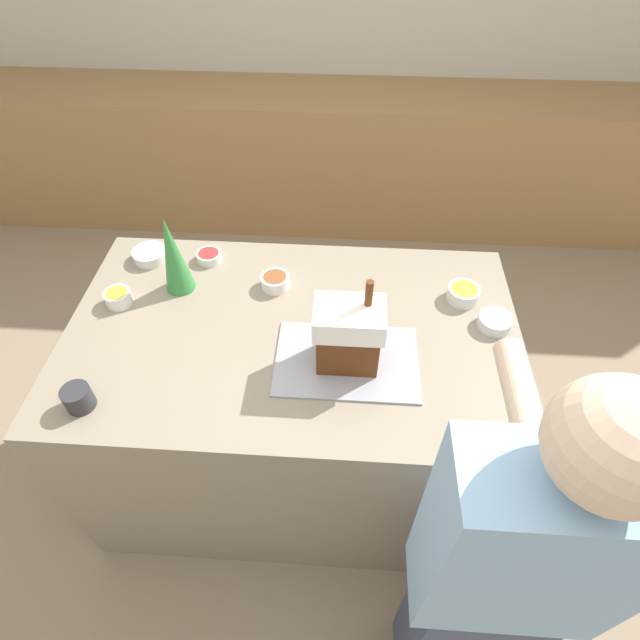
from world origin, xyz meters
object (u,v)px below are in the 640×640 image
object	(u,v)px
candy_bowl_behind_tray	(150,254)
mug	(78,398)
baking_tray	(347,361)
candy_bowl_far_left	(275,281)
decorative_tree	(173,255)
gingerbread_house	(349,334)
candy_bowl_center_rear	(209,256)
candy_bowl_far_right	(118,297)
candy_bowl_near_tray_left	(495,321)
person	(497,582)
candy_bowl_front_corner	(463,293)

from	to	relation	value
candy_bowl_behind_tray	mug	world-z (taller)	mug
baking_tray	candy_bowl_far_left	distance (m)	0.46
decorative_tree	candy_bowl_behind_tray	bearing A→B (deg)	136.51
gingerbread_house	candy_bowl_center_rear	bearing A→B (deg)	139.31
candy_bowl_center_rear	mug	size ratio (longest dim) A/B	1.15
baking_tray	candy_bowl_far_right	distance (m)	0.89
candy_bowl_behind_tray	candy_bowl_near_tray_left	size ratio (longest dim) A/B	1.15
candy_bowl_center_rear	person	xyz separation A→B (m)	(0.98, -1.14, -0.09)
gingerbread_house	candy_bowl_far_right	bearing A→B (deg)	165.27
candy_bowl_far_right	candy_bowl_near_tray_left	bearing A→B (deg)	-1.18
candy_bowl_far_left	candy_bowl_front_corner	xyz separation A→B (m)	(0.71, -0.02, 0.00)
gingerbread_house	candy_bowl_behind_tray	distance (m)	0.96
candy_bowl_center_rear	candy_bowl_near_tray_left	world-z (taller)	candy_bowl_near_tray_left
decorative_tree	person	xyz separation A→B (m)	(1.05, -0.97, -0.23)
decorative_tree	mug	bearing A→B (deg)	-106.99
baking_tray	candy_bowl_far_right	xyz separation A→B (m)	(-0.86, 0.23, 0.03)
person	candy_bowl_center_rear	bearing A→B (deg)	130.79
baking_tray	candy_bowl_center_rear	bearing A→B (deg)	139.28
candy_bowl_near_tray_left	person	distance (m)	0.85
candy_bowl_far_left	mug	distance (m)	0.79
decorative_tree	candy_bowl_center_rear	world-z (taller)	decorative_tree
candy_bowl_far_left	person	xyz separation A→B (m)	(0.69, -0.99, -0.10)
candy_bowl_behind_tray	mug	xyz separation A→B (m)	(-0.00, -0.71, 0.02)
candy_bowl_far_right	mug	xyz separation A→B (m)	(0.04, -0.45, 0.01)
baking_tray	candy_bowl_front_corner	world-z (taller)	candy_bowl_front_corner
candy_bowl_behind_tray	person	world-z (taller)	person
candy_bowl_center_rear	mug	bearing A→B (deg)	-108.65
gingerbread_house	candy_bowl_center_rear	xyz separation A→B (m)	(-0.58, 0.50, -0.12)
candy_bowl_front_corner	baking_tray	bearing A→B (deg)	-142.26
candy_bowl_far_left	mug	size ratio (longest dim) A/B	1.25
candy_bowl_far_left	person	distance (m)	1.21
candy_bowl_far_left	candy_bowl_far_right	size ratio (longest dim) A/B	1.14
decorative_tree	candy_bowl_far_left	bearing A→B (deg)	3.93
candy_bowl_behind_tray	candy_bowl_far_left	distance (m)	0.55
candy_bowl_front_corner	gingerbread_house	bearing A→B (deg)	-142.25
decorative_tree	candy_bowl_near_tray_left	bearing A→B (deg)	-6.40
candy_bowl_near_tray_left	candy_bowl_front_corner	world-z (taller)	candy_bowl_front_corner
candy_bowl_center_rear	candy_bowl_behind_tray	distance (m)	0.24
candy_bowl_center_rear	candy_bowl_front_corner	distance (m)	1.02
baking_tray	gingerbread_house	xyz separation A→B (m)	(0.00, 0.00, 0.13)
candy_bowl_near_tray_left	candy_bowl_behind_tray	bearing A→B (deg)	167.78
mug	candy_bowl_far_right	bearing A→B (deg)	94.61
candy_bowl_center_rear	candy_bowl_far_right	xyz separation A→B (m)	(-0.28, -0.27, 0.01)
baking_tray	mug	size ratio (longest dim) A/B	5.45
decorative_tree	candy_bowl_front_corner	distance (m)	1.08
decorative_tree	mug	distance (m)	0.59
candy_bowl_far_left	candy_bowl_far_right	distance (m)	0.58
baking_tray	candy_bowl_near_tray_left	world-z (taller)	candy_bowl_near_tray_left
baking_tray	candy_bowl_center_rear	distance (m)	0.76
candy_bowl_front_corner	mug	size ratio (longest dim) A/B	1.36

